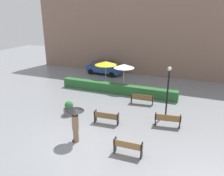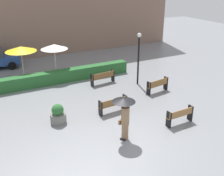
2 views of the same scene
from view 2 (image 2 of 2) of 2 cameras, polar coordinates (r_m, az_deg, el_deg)
ground_plane at (r=13.10m, az=2.72°, el=-10.43°), size 60.00×60.00×0.00m
bench_near_right at (r=14.41m, az=14.13°, el=-5.51°), size 1.58×0.39×0.85m
bench_mid_center at (r=15.16m, az=0.27°, el=-3.37°), size 1.75×0.51×0.83m
bench_back_row at (r=19.13m, az=-1.90°, el=2.35°), size 1.88×0.57×0.84m
bench_far_right at (r=17.95m, az=9.60°, el=0.70°), size 1.71×0.57×0.88m
pedestrian_with_umbrella at (r=12.39m, az=2.64°, el=-5.11°), size 1.06×1.06×2.06m
planter_pot at (r=14.40m, az=-11.25°, el=-5.52°), size 0.83×0.83×1.04m
lamp_post at (r=18.60m, az=5.60°, el=7.27°), size 0.28×0.28×3.60m
patio_umbrella_yellow at (r=20.54m, az=-18.60°, el=7.77°), size 2.19×2.19×2.45m
patio_umbrella_white at (r=20.22m, az=-12.03°, el=8.46°), size 1.94×1.94×2.53m
hedge_strip at (r=19.68m, az=-11.41°, el=2.28°), size 11.00×0.70×0.87m
building_facade at (r=26.13m, az=-15.83°, el=16.98°), size 28.00×1.20×9.81m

